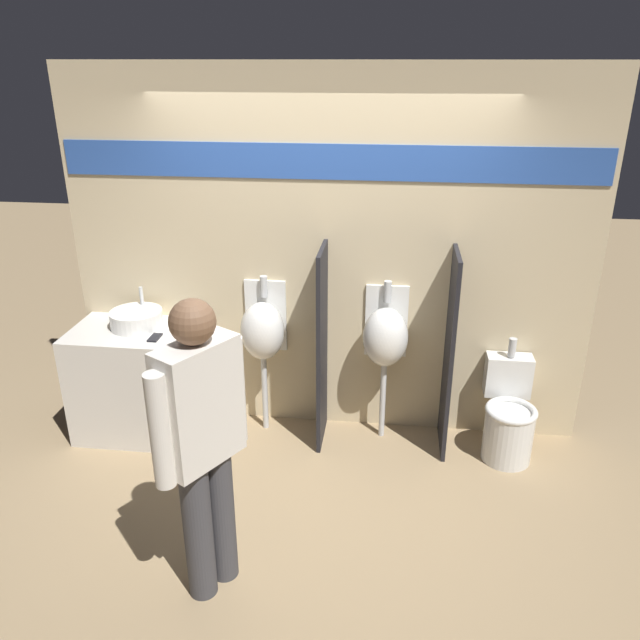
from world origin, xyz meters
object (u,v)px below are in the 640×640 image
sink_basin (137,319)px  person_in_vest (203,440)px  cell_phone (155,338)px  urinal_far (385,337)px  urinal_near_counter (263,331)px  toilet (508,419)px

sink_basin → person_in_vest: (0.96, -1.51, 0.01)m
cell_phone → urinal_far: urinal_far is taller
sink_basin → urinal_near_counter: size_ratio=0.31×
toilet → sink_basin: bearing=179.0°
urinal_near_counter → urinal_far: size_ratio=1.00×
urinal_far → person_in_vest: (-0.88, -1.61, 0.10)m
person_in_vest → urinal_near_counter: bearing=31.8°
urinal_near_counter → toilet: urinal_near_counter is taller
urinal_near_counter → toilet: size_ratio=1.44×
cell_phone → person_in_vest: 1.53m
sink_basin → person_in_vest: person_in_vest is taller
sink_basin → toilet: (2.76, -0.05, -0.62)m
toilet → urinal_far: bearing=170.7°
sink_basin → toilet: 2.83m
sink_basin → cell_phone: size_ratio=2.75×
urinal_far → cell_phone: bearing=-170.2°
cell_phone → urinal_near_counter: urinal_near_counter is taller
cell_phone → urinal_far: bearing=9.8°
urinal_far → person_in_vest: bearing=-118.7°
cell_phone → toilet: 2.62m
sink_basin → toilet: sink_basin is taller
urinal_far → urinal_near_counter: bearing=180.0°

